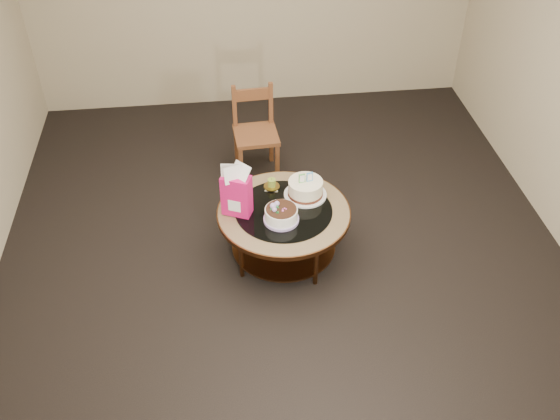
{
  "coord_description": "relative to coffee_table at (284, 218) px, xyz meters",
  "views": [
    {
      "loc": [
        -0.46,
        -3.6,
        3.48
      ],
      "look_at": [
        -0.03,
        0.02,
        0.45
      ],
      "focal_mm": 40.0,
      "sensor_mm": 36.0,
      "label": 1
    }
  ],
  "objects": [
    {
      "name": "cream_cake",
      "position": [
        0.19,
        0.16,
        0.15
      ],
      "size": [
        0.33,
        0.33,
        0.21
      ],
      "rotation": [
        0.0,
        0.0,
        0.18
      ],
      "color": "white",
      "rests_on": "coffee_table"
    },
    {
      "name": "decorated_cake",
      "position": [
        -0.03,
        -0.12,
        0.13
      ],
      "size": [
        0.26,
        0.26,
        0.15
      ],
      "rotation": [
        0.0,
        0.0,
        0.27
      ],
      "color": "#AA91CD",
      "rests_on": "coffee_table"
    },
    {
      "name": "gift_bag",
      "position": [
        -0.35,
        0.02,
        0.29
      ],
      "size": [
        0.24,
        0.21,
        0.43
      ],
      "rotation": [
        0.0,
        0.0,
        -0.41
      ],
      "color": "#E91674",
      "rests_on": "coffee_table"
    },
    {
      "name": "dining_chair",
      "position": [
        -0.11,
        1.17,
        0.04
      ],
      "size": [
        0.41,
        0.41,
        0.83
      ],
      "rotation": [
        0.0,
        0.0,
        0.06
      ],
      "color": "brown",
      "rests_on": "ground"
    },
    {
      "name": "pillar_candle",
      "position": [
        -0.06,
        0.28,
        0.11
      ],
      "size": [
        0.13,
        0.13,
        0.09
      ],
      "rotation": [
        0.0,
        0.0,
        -0.19
      ],
      "color": "tan",
      "rests_on": "coffee_table"
    },
    {
      "name": "ground",
      "position": [
        -0.0,
        0.0,
        -0.38
      ],
      "size": [
        5.0,
        5.0,
        0.0
      ],
      "primitive_type": "plane",
      "color": "black",
      "rests_on": "ground"
    },
    {
      "name": "room_walls",
      "position": [
        -0.0,
        0.0,
        1.16
      ],
      "size": [
        4.52,
        5.02,
        2.61
      ],
      "color": "tan",
      "rests_on": "ground"
    },
    {
      "name": "coffee_table",
      "position": [
        0.0,
        0.0,
        0.0
      ],
      "size": [
        1.02,
        1.02,
        0.46
      ],
      "color": "brown",
      "rests_on": "ground"
    }
  ]
}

